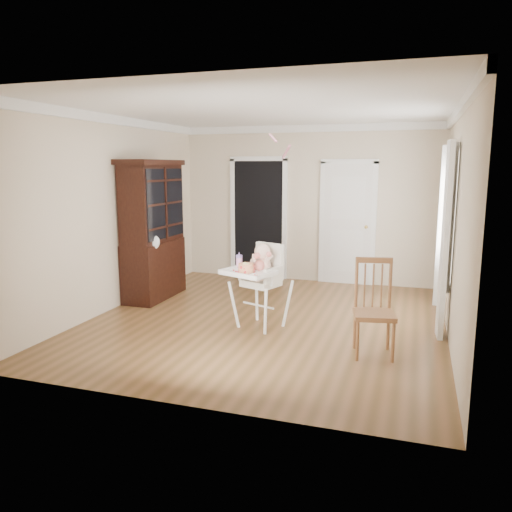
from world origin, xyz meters
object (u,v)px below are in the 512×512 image
(high_chair, at_px, (261,276))
(china_cabinet, at_px, (153,230))
(dining_chair, at_px, (374,311))
(cake, at_px, (246,268))
(sippy_cup, at_px, (239,261))

(high_chair, xyz_separation_m, china_cabinet, (-2.00, 0.89, 0.39))
(dining_chair, bearing_deg, high_chair, 149.18)
(cake, distance_m, sippy_cup, 0.32)
(cake, distance_m, dining_chair, 1.59)
(china_cabinet, xyz_separation_m, dining_chair, (3.43, -1.40, -0.57))
(high_chair, height_order, cake, high_chair)
(high_chair, bearing_deg, cake, -92.76)
(cake, height_order, china_cabinet, china_cabinet)
(high_chair, distance_m, china_cabinet, 2.22)
(cake, bearing_deg, sippy_cup, 124.57)
(cake, relative_size, dining_chair, 0.23)
(china_cabinet, height_order, dining_chair, china_cabinet)
(high_chair, distance_m, dining_chair, 1.53)
(china_cabinet, bearing_deg, cake, -31.04)
(china_cabinet, relative_size, dining_chair, 2.03)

